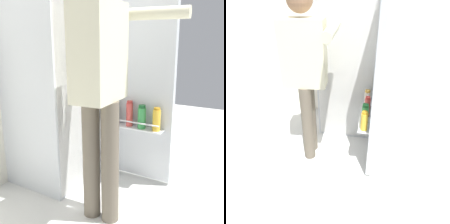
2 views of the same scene
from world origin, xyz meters
The scene contains 4 objects.
ground_plane centered at (0.00, 0.00, 0.00)m, with size 6.88×6.88×0.00m, color silver.
kitchen_wall centered at (0.00, 0.91, 1.34)m, with size 4.40×0.10×2.67m, color silver.
refrigerator centered at (0.03, 0.50, 0.87)m, with size 0.71×1.25×1.75m.
person centered at (-0.31, -0.13, 1.02)m, with size 0.57×0.70×1.70m.
Camera 1 is at (-1.77, -1.09, 1.22)m, focal length 44.52 mm.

